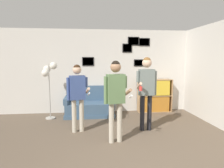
{
  "coord_description": "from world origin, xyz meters",
  "views": [
    {
      "loc": [
        -0.78,
        -2.93,
        1.75
      ],
      "look_at": [
        -0.26,
        1.8,
        1.15
      ],
      "focal_mm": 32.0,
      "sensor_mm": 36.0,
      "label": 1
    }
  ],
  "objects_px": {
    "couch": "(90,106)",
    "drinking_cup": "(151,78)",
    "person_player_foreground_center": "(116,93)",
    "bookshelf": "(155,96)",
    "person_player_foreground_left": "(77,91)",
    "person_watcher_holding_cup": "(146,85)",
    "floor_lamp": "(49,74)"
  },
  "relations": [
    {
      "from": "drinking_cup",
      "to": "floor_lamp",
      "type": "bearing_deg",
      "value": -172.22
    },
    {
      "from": "person_player_foreground_center",
      "to": "bookshelf",
      "type": "bearing_deg",
      "value": 55.31
    },
    {
      "from": "floor_lamp",
      "to": "drinking_cup",
      "type": "bearing_deg",
      "value": 7.78
    },
    {
      "from": "couch",
      "to": "bookshelf",
      "type": "xyz_separation_m",
      "value": [
        2.15,
        0.2,
        0.25
      ]
    },
    {
      "from": "couch",
      "to": "person_player_foreground_left",
      "type": "xyz_separation_m",
      "value": [
        -0.28,
        -1.42,
        0.7
      ]
    },
    {
      "from": "floor_lamp",
      "to": "person_player_foreground_left",
      "type": "distance_m",
      "value": 1.52
    },
    {
      "from": "person_watcher_holding_cup",
      "to": "couch",
      "type": "bearing_deg",
      "value": 132.58
    },
    {
      "from": "person_watcher_holding_cup",
      "to": "drinking_cup",
      "type": "xyz_separation_m",
      "value": [
        0.65,
        1.69,
        0.02
      ]
    },
    {
      "from": "person_player_foreground_left",
      "to": "floor_lamp",
      "type": "bearing_deg",
      "value": 126.65
    },
    {
      "from": "floor_lamp",
      "to": "drinking_cup",
      "type": "height_order",
      "value": "floor_lamp"
    },
    {
      "from": "bookshelf",
      "to": "person_player_foreground_left",
      "type": "bearing_deg",
      "value": -146.35
    },
    {
      "from": "person_watcher_holding_cup",
      "to": "person_player_foreground_center",
      "type": "bearing_deg",
      "value": -142.74
    },
    {
      "from": "person_player_foreground_left",
      "to": "person_player_foreground_center",
      "type": "bearing_deg",
      "value": -40.64
    },
    {
      "from": "person_player_foreground_center",
      "to": "person_watcher_holding_cup",
      "type": "xyz_separation_m",
      "value": [
        0.83,
        0.63,
        0.06
      ]
    },
    {
      "from": "person_player_foreground_center",
      "to": "drinking_cup",
      "type": "relative_size",
      "value": 17.06
    },
    {
      "from": "person_watcher_holding_cup",
      "to": "bookshelf",
      "type": "bearing_deg",
      "value": 65.32
    },
    {
      "from": "person_player_foreground_center",
      "to": "floor_lamp",
      "type": "bearing_deg",
      "value": 132.03
    },
    {
      "from": "drinking_cup",
      "to": "bookshelf",
      "type": "bearing_deg",
      "value": -0.38
    },
    {
      "from": "floor_lamp",
      "to": "person_player_foreground_left",
      "type": "bearing_deg",
      "value": -53.35
    },
    {
      "from": "bookshelf",
      "to": "drinking_cup",
      "type": "relative_size",
      "value": 11.13
    },
    {
      "from": "person_player_foreground_center",
      "to": "person_watcher_holding_cup",
      "type": "bearing_deg",
      "value": 37.26
    },
    {
      "from": "person_player_foreground_center",
      "to": "drinking_cup",
      "type": "bearing_deg",
      "value": 57.5
    },
    {
      "from": "floor_lamp",
      "to": "person_watcher_holding_cup",
      "type": "xyz_separation_m",
      "value": [
        2.54,
        -1.26,
        -0.21
      ]
    },
    {
      "from": "couch",
      "to": "person_player_foreground_left",
      "type": "distance_m",
      "value": 1.61
    },
    {
      "from": "couch",
      "to": "person_watcher_holding_cup",
      "type": "bearing_deg",
      "value": -47.42
    },
    {
      "from": "couch",
      "to": "drinking_cup",
      "type": "relative_size",
      "value": 15.08
    },
    {
      "from": "couch",
      "to": "person_player_foreground_center",
      "type": "relative_size",
      "value": 0.88
    },
    {
      "from": "floor_lamp",
      "to": "person_player_foreground_center",
      "type": "relative_size",
      "value": 0.97
    },
    {
      "from": "floor_lamp",
      "to": "person_watcher_holding_cup",
      "type": "bearing_deg",
      "value": -26.39
    },
    {
      "from": "bookshelf",
      "to": "drinking_cup",
      "type": "distance_m",
      "value": 0.61
    },
    {
      "from": "couch",
      "to": "floor_lamp",
      "type": "relative_size",
      "value": 0.91
    },
    {
      "from": "bookshelf",
      "to": "person_player_foreground_center",
      "type": "bearing_deg",
      "value": -124.69
    }
  ]
}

